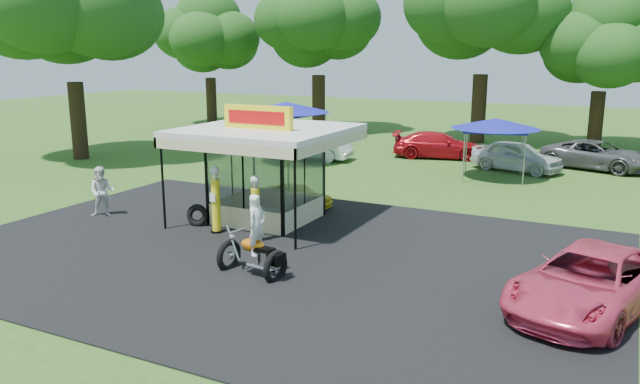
# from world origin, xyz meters

# --- Properties ---
(ground) EXTENTS (120.00, 120.00, 0.00)m
(ground) POSITION_xyz_m (0.00, 0.00, 0.00)
(ground) COLOR #2F571B
(ground) RESTS_ON ground
(asphalt_apron) EXTENTS (20.00, 14.00, 0.04)m
(asphalt_apron) POSITION_xyz_m (0.00, 2.00, 0.02)
(asphalt_apron) COLOR black
(asphalt_apron) RESTS_ON ground
(gas_station_kiosk) EXTENTS (5.40, 5.40, 4.18)m
(gas_station_kiosk) POSITION_xyz_m (-2.00, 4.99, 1.78)
(gas_station_kiosk) COLOR white
(gas_station_kiosk) RESTS_ON ground
(gas_pump_left) EXTENTS (0.43, 0.43, 2.30)m
(gas_pump_left) POSITION_xyz_m (-2.71, 2.90, 1.10)
(gas_pump_left) COLOR black
(gas_pump_left) RESTS_ON ground
(gas_pump_right) EXTENTS (0.41, 0.41, 2.18)m
(gas_pump_right) POSITION_xyz_m (-1.00, 2.65, 1.05)
(gas_pump_right) COLOR black
(gas_pump_right) RESTS_ON ground
(motorcycle) EXTENTS (2.05, 1.18, 2.37)m
(motorcycle) POSITION_xyz_m (0.62, 0.07, 0.92)
(motorcycle) COLOR black
(motorcycle) RESTS_ON ground
(spare_tires) EXTENTS (0.95, 0.72, 0.77)m
(spare_tires) POSITION_xyz_m (-3.86, 3.33, 0.37)
(spare_tires) COLOR black
(spare_tires) RESTS_ON ground
(a_frame_sign) EXTENTS (0.56, 0.64, 0.92)m
(a_frame_sign) POSITION_xyz_m (9.05, 0.30, 0.47)
(a_frame_sign) COLOR #593819
(a_frame_sign) RESTS_ON ground
(kiosk_car) EXTENTS (2.82, 1.13, 0.96)m
(kiosk_car) POSITION_xyz_m (-2.00, 7.20, 0.48)
(kiosk_car) COLOR yellow
(kiosk_car) RESTS_ON ground
(pink_sedan) EXTENTS (3.94, 5.82, 1.48)m
(pink_sedan) POSITION_xyz_m (8.90, 1.60, 0.74)
(pink_sedan) COLOR #D73A5D
(pink_sedan) RESTS_ON ground
(spectator_west) EXTENTS (1.15, 1.09, 1.87)m
(spectator_west) POSITION_xyz_m (-7.73, 2.78, 0.93)
(spectator_west) COLOR white
(spectator_west) RESTS_ON ground
(bg_car_a) EXTENTS (4.96, 2.26, 1.58)m
(bg_car_a) POSITION_xyz_m (-6.63, 17.08, 0.79)
(bg_car_a) COLOR silver
(bg_car_a) RESTS_ON ground
(bg_car_b) EXTENTS (5.43, 3.21, 1.48)m
(bg_car_b) POSITION_xyz_m (-0.31, 20.81, 0.74)
(bg_car_b) COLOR #B20D17
(bg_car_b) RESTS_ON ground
(bg_car_c) EXTENTS (4.85, 3.02, 1.54)m
(bg_car_c) POSITION_xyz_m (4.35, 18.72, 0.77)
(bg_car_c) COLOR silver
(bg_car_c) RESTS_ON ground
(bg_car_d) EXTENTS (5.76, 3.82, 1.47)m
(bg_car_d) POSITION_xyz_m (7.92, 21.08, 0.74)
(bg_car_d) COLOR #525153
(bg_car_d) RESTS_ON ground
(tent_west) EXTENTS (4.72, 4.72, 3.30)m
(tent_west) POSITION_xyz_m (-7.28, 15.62, 2.98)
(tent_west) COLOR gray
(tent_west) RESTS_ON ground
(tent_east) EXTENTS (4.12, 4.12, 2.88)m
(tent_east) POSITION_xyz_m (3.66, 16.35, 2.60)
(tent_east) COLOR gray
(tent_east) RESTS_ON ground
(oak_far_a) EXTENTS (8.91, 8.91, 10.56)m
(oak_far_a) POSITION_xyz_m (-21.72, 28.54, 6.72)
(oak_far_a) COLOR black
(oak_far_a) RESTS_ON ground
(oak_far_b) EXTENTS (9.65, 9.65, 11.51)m
(oak_far_b) POSITION_xyz_m (-11.90, 28.66, 7.35)
(oak_far_b) COLOR black
(oak_far_b) RESTS_ON ground
(oak_far_c) EXTENTS (10.69, 10.69, 12.60)m
(oak_far_c) POSITION_xyz_m (0.26, 27.97, 7.99)
(oak_far_c) COLOR black
(oak_far_c) RESTS_ON ground
(oak_far_d) EXTENTS (8.14, 8.14, 9.69)m
(oak_far_d) POSITION_xyz_m (7.34, 29.14, 6.18)
(oak_far_d) COLOR black
(oak_far_d) RESTS_ON ground
(oak_near) EXTENTS (10.98, 10.98, 12.64)m
(oak_near) POSITION_xyz_m (-18.32, 11.53, 7.92)
(oak_near) COLOR black
(oak_near) RESTS_ON ground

